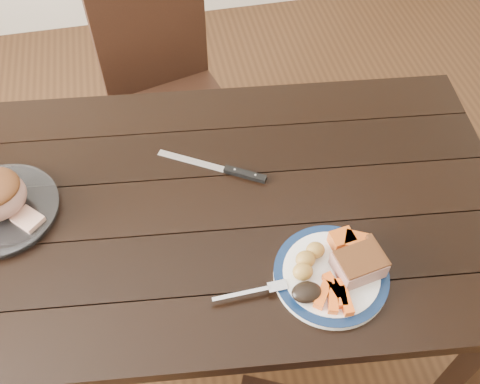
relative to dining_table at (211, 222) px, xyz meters
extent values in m
plane|color=#472B16|center=(0.00, 0.00, -0.66)|extent=(4.00, 4.00, 0.00)
cube|color=black|center=(0.00, 0.00, 0.07)|extent=(1.69, 1.08, 0.04)
cube|color=black|center=(-0.67, 0.45, -0.30)|extent=(0.07, 0.07, 0.71)
cube|color=black|center=(0.67, -0.45, -0.30)|extent=(0.07, 0.07, 0.71)
cube|color=black|center=(0.76, 0.29, -0.30)|extent=(0.07, 0.07, 0.71)
cube|color=black|center=(-0.02, 0.65, -0.21)|extent=(0.51, 0.51, 0.04)
cube|color=black|center=(-0.07, 0.84, 0.04)|extent=(0.42, 0.14, 0.46)
cube|color=black|center=(0.11, 0.87, -0.44)|extent=(0.04, 0.04, 0.43)
cube|color=black|center=(0.20, 0.52, -0.44)|extent=(0.04, 0.04, 0.43)
cube|color=black|center=(-0.24, 0.78, -0.44)|extent=(0.04, 0.04, 0.43)
cube|color=black|center=(-0.15, 0.43, -0.44)|extent=(0.04, 0.04, 0.43)
cylinder|color=white|center=(0.25, -0.28, 0.10)|extent=(0.27, 0.27, 0.02)
torus|color=#0C1E40|center=(0.25, -0.28, 0.11)|extent=(0.27, 0.27, 0.02)
cylinder|color=white|center=(-0.54, 0.08, 0.10)|extent=(0.29, 0.29, 0.02)
cube|color=#AB7568|center=(0.31, -0.28, 0.14)|extent=(0.12, 0.10, 0.05)
ellipsoid|color=gold|center=(0.19, -0.24, 0.13)|extent=(0.05, 0.04, 0.04)
ellipsoid|color=gold|center=(0.18, -0.27, 0.13)|extent=(0.05, 0.04, 0.04)
ellipsoid|color=gold|center=(0.22, -0.22, 0.13)|extent=(0.05, 0.04, 0.04)
cube|color=#F85D14|center=(0.21, -0.33, 0.12)|extent=(0.06, 0.07, 0.02)
cube|color=#F85D14|center=(0.25, -0.36, 0.12)|extent=(0.02, 0.07, 0.02)
cube|color=#F85D14|center=(0.25, -0.34, 0.12)|extent=(0.03, 0.07, 0.02)
cube|color=#F85D14|center=(0.24, -0.32, 0.12)|extent=(0.04, 0.07, 0.02)
cube|color=#F85D14|center=(0.23, -0.35, 0.12)|extent=(0.04, 0.07, 0.02)
cube|color=orange|center=(0.32, -0.22, 0.13)|extent=(0.07, 0.06, 0.04)
cube|color=orange|center=(0.29, -0.21, 0.13)|extent=(0.06, 0.05, 0.04)
ellipsoid|color=black|center=(0.17, -0.32, 0.13)|extent=(0.07, 0.05, 0.03)
cube|color=silver|center=(0.03, -0.29, 0.11)|extent=(0.14, 0.01, 0.00)
cube|color=silver|center=(0.11, -0.29, 0.11)|extent=(0.05, 0.03, 0.00)
cube|color=tan|center=(-0.46, 0.02, 0.12)|extent=(0.09, 0.09, 0.02)
cube|color=silver|center=(-0.02, 0.15, 0.09)|extent=(0.18, 0.12, 0.00)
cube|color=black|center=(0.11, 0.07, 0.10)|extent=(0.11, 0.08, 0.01)
camera|label=1|loc=(-0.09, -0.85, 1.23)|focal=40.00mm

